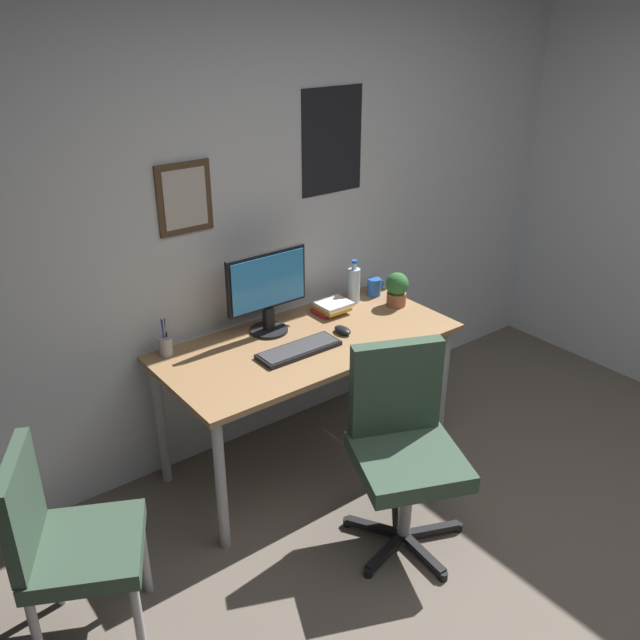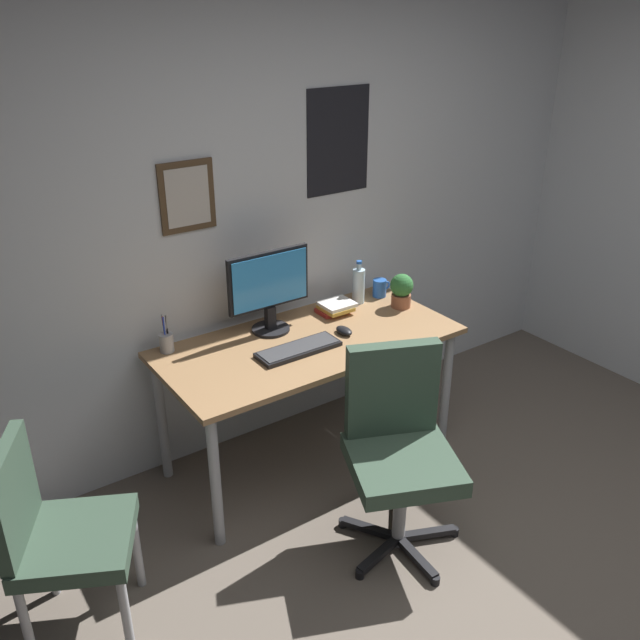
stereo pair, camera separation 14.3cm
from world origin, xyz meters
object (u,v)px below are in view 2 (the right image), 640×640
object	(u,v)px
potted_plant	(401,290)
book_stack_left	(335,307)
computer_mouse	(344,331)
side_chair	(55,530)
office_chair	(398,441)
water_bottle	(359,285)
coffee_mug_near	(380,288)
keyboard	(298,349)
monitor	(269,288)
pen_cup	(166,341)

from	to	relation	value
potted_plant	book_stack_left	xyz separation A→B (m)	(-0.35, 0.14, -0.07)
computer_mouse	potted_plant	bearing A→B (deg)	11.43
side_chair	computer_mouse	distance (m)	1.65
computer_mouse	potted_plant	size ratio (longest dim) A/B	0.56
office_chair	computer_mouse	world-z (taller)	office_chair
side_chair	water_bottle	distance (m)	2.03
coffee_mug_near	keyboard	bearing A→B (deg)	-158.16
keyboard	monitor	bearing A→B (deg)	88.34
office_chair	book_stack_left	world-z (taller)	office_chair
office_chair	computer_mouse	xyz separation A→B (m)	(0.19, 0.66, 0.23)
keyboard	potted_plant	xyz separation A→B (m)	(0.77, 0.12, 0.09)
monitor	side_chair	bearing A→B (deg)	-155.69
side_chair	office_chair	bearing A→B (deg)	-13.10
book_stack_left	monitor	bearing A→B (deg)	177.47
office_chair	potted_plant	xyz separation A→B (m)	(0.65, 0.76, 0.31)
keyboard	pen_cup	bearing A→B (deg)	145.27
keyboard	computer_mouse	world-z (taller)	computer_mouse
side_chair	computer_mouse	size ratio (longest dim) A/B	7.95
water_bottle	office_chair	bearing A→B (deg)	-117.64
coffee_mug_near	potted_plant	size ratio (longest dim) A/B	0.60
computer_mouse	book_stack_left	bearing A→B (deg)	63.91
monitor	pen_cup	size ratio (longest dim) A/B	2.30
computer_mouse	keyboard	bearing A→B (deg)	-174.70
water_bottle	potted_plant	distance (m)	0.24
potted_plant	pen_cup	size ratio (longest dim) A/B	0.98
side_chair	keyboard	xyz separation A→B (m)	(1.30, 0.31, 0.25)
side_chair	monitor	bearing A→B (deg)	24.31
coffee_mug_near	potted_plant	distance (m)	0.19
monitor	potted_plant	distance (m)	0.79
coffee_mug_near	pen_cup	bearing A→B (deg)	177.25
monitor	coffee_mug_near	size ratio (longest dim) A/B	3.94
office_chair	side_chair	xyz separation A→B (m)	(-1.41, 0.33, -0.03)
keyboard	side_chair	bearing A→B (deg)	-166.65
office_chair	computer_mouse	distance (m)	0.73
side_chair	book_stack_left	size ratio (longest dim) A/B	4.64
coffee_mug_near	potted_plant	bearing A→B (deg)	-89.39
office_chair	side_chair	world-z (taller)	office_chair
water_bottle	book_stack_left	world-z (taller)	water_bottle
pen_cup	book_stack_left	size ratio (longest dim) A/B	1.06
monitor	keyboard	xyz separation A→B (m)	(-0.01, -0.28, -0.23)
office_chair	book_stack_left	distance (m)	0.98
pen_cup	potted_plant	bearing A→B (deg)	-10.76
potted_plant	book_stack_left	bearing A→B (deg)	158.02
keyboard	potted_plant	bearing A→B (deg)	9.06
book_stack_left	computer_mouse	bearing A→B (deg)	-116.09
office_chair	monitor	bearing A→B (deg)	96.51
computer_mouse	office_chair	bearing A→B (deg)	-105.70
water_bottle	potted_plant	size ratio (longest dim) A/B	1.29
office_chair	keyboard	distance (m)	0.68
monitor	pen_cup	xyz separation A→B (m)	(-0.54, 0.09, -0.19)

